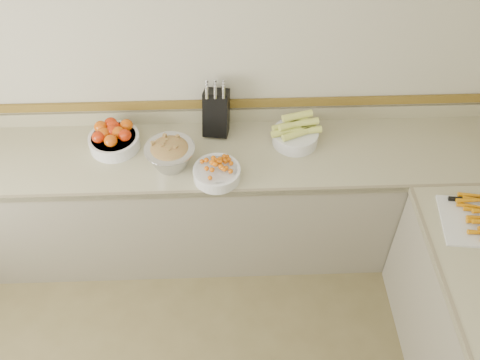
{
  "coord_description": "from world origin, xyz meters",
  "views": [
    {
      "loc": [
        0.27,
        -0.75,
        3.2
      ],
      "look_at": [
        0.35,
        1.35,
        1.0
      ],
      "focal_mm": 40.0,
      "sensor_mm": 36.0,
      "label": 1
    }
  ],
  "objects_px": {
    "knife_block": "(216,112)",
    "tomato_bowl": "(114,138)",
    "cherry_tomato_bowl": "(217,172)",
    "rhubarb_bowl": "(170,154)",
    "corn_bowl": "(296,134)"
  },
  "relations": [
    {
      "from": "cherry_tomato_bowl",
      "to": "corn_bowl",
      "type": "xyz_separation_m",
      "value": [
        0.5,
        0.3,
        0.02
      ]
    },
    {
      "from": "corn_bowl",
      "to": "knife_block",
      "type": "bearing_deg",
      "value": 165.5
    },
    {
      "from": "rhubarb_bowl",
      "to": "knife_block",
      "type": "bearing_deg",
      "value": 48.0
    },
    {
      "from": "cherry_tomato_bowl",
      "to": "rhubarb_bowl",
      "type": "bearing_deg",
      "value": 156.83
    },
    {
      "from": "knife_block",
      "to": "rhubarb_bowl",
      "type": "relative_size",
      "value": 1.26
    },
    {
      "from": "tomato_bowl",
      "to": "corn_bowl",
      "type": "distance_m",
      "value": 1.14
    },
    {
      "from": "knife_block",
      "to": "rhubarb_bowl",
      "type": "height_order",
      "value": "knife_block"
    },
    {
      "from": "tomato_bowl",
      "to": "rhubarb_bowl",
      "type": "bearing_deg",
      "value": -26.48
    },
    {
      "from": "cherry_tomato_bowl",
      "to": "tomato_bowl",
      "type": "bearing_deg",
      "value": 154.93
    },
    {
      "from": "knife_block",
      "to": "corn_bowl",
      "type": "distance_m",
      "value": 0.52
    },
    {
      "from": "cherry_tomato_bowl",
      "to": "corn_bowl",
      "type": "relative_size",
      "value": 0.88
    },
    {
      "from": "cherry_tomato_bowl",
      "to": "rhubarb_bowl",
      "type": "relative_size",
      "value": 0.93
    },
    {
      "from": "knife_block",
      "to": "corn_bowl",
      "type": "height_order",
      "value": "knife_block"
    },
    {
      "from": "knife_block",
      "to": "tomato_bowl",
      "type": "distance_m",
      "value": 0.66
    },
    {
      "from": "rhubarb_bowl",
      "to": "cherry_tomato_bowl",
      "type": "bearing_deg",
      "value": -23.17
    }
  ]
}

